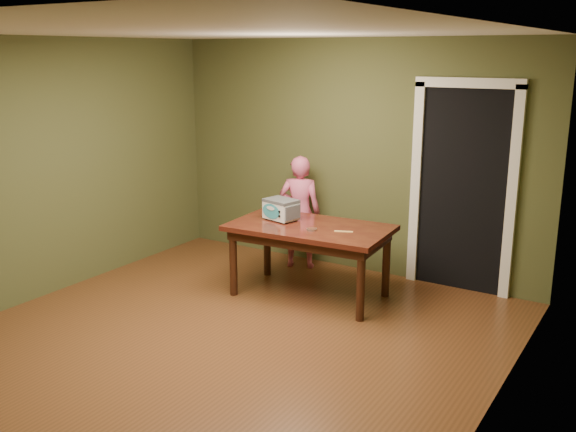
{
  "coord_description": "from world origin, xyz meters",
  "views": [
    {
      "loc": [
        3.19,
        -3.95,
        2.45
      ],
      "look_at": [
        0.1,
        1.0,
        0.95
      ],
      "focal_mm": 40.0,
      "sensor_mm": 36.0,
      "label": 1
    }
  ],
  "objects": [
    {
      "name": "floor",
      "position": [
        0.0,
        0.0,
        0.0
      ],
      "size": [
        5.0,
        5.0,
        0.0
      ],
      "primitive_type": "plane",
      "color": "brown",
      "rests_on": "ground"
    },
    {
      "name": "dining_table",
      "position": [
        0.08,
        1.45,
        0.65
      ],
      "size": [
        1.66,
        1.01,
        0.75
      ],
      "rotation": [
        0.0,
        0.0,
        0.07
      ],
      "color": "#360F0C",
      "rests_on": "floor"
    },
    {
      "name": "baking_pan",
      "position": [
        0.19,
        1.3,
        0.76
      ],
      "size": [
        0.1,
        0.1,
        0.02
      ],
      "color": "silver",
      "rests_on": "dining_table"
    },
    {
      "name": "doorway",
      "position": [
        1.3,
        2.78,
        1.06
      ],
      "size": [
        1.1,
        0.66,
        2.25
      ],
      "color": "black",
      "rests_on": "ground"
    },
    {
      "name": "toy_oven",
      "position": [
        -0.29,
        1.49,
        0.87
      ],
      "size": [
        0.39,
        0.31,
        0.22
      ],
      "rotation": [
        0.0,
        0.0,
        -0.23
      ],
      "color": "#4C4F54",
      "rests_on": "dining_table"
    },
    {
      "name": "child",
      "position": [
        -0.48,
        2.2,
        0.66
      ],
      "size": [
        0.56,
        0.46,
        1.31
      ],
      "primitive_type": "imported",
      "rotation": [
        0.0,
        0.0,
        3.49
      ],
      "color": "#D85980",
      "rests_on": "floor"
    },
    {
      "name": "room_shell",
      "position": [
        0.0,
        0.0,
        1.71
      ],
      "size": [
        4.52,
        5.02,
        2.61
      ],
      "color": "#444A27",
      "rests_on": "ground"
    },
    {
      "name": "spatula",
      "position": [
        0.48,
        1.42,
        0.75
      ],
      "size": [
        0.18,
        0.09,
        0.01
      ],
      "primitive_type": "cube",
      "rotation": [
        0.0,
        0.0,
        0.39
      ],
      "color": "#F7C76B",
      "rests_on": "dining_table"
    }
  ]
}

